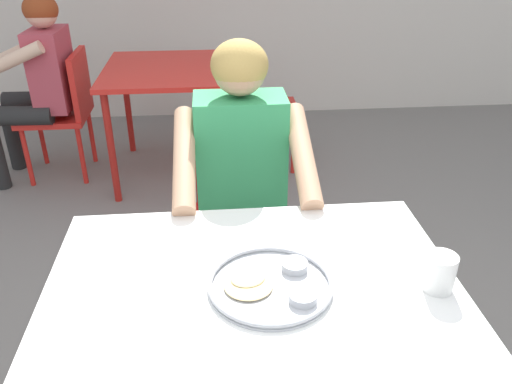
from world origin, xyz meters
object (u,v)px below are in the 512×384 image
Objects in this scene: table_background_red at (166,81)px; chair_foreground at (240,208)px; diner_foreground at (243,179)px; patron_background at (37,74)px; table_foreground at (254,315)px; chair_red_left at (66,106)px; chair_red_right at (256,100)px; thali_tray at (271,284)px; drinking_cup at (440,271)px.

chair_foreground is at bearing -74.39° from table_background_red.
diner_foreground reaches higher than patron_background.
patron_background is (-1.18, 1.37, 0.24)m from chair_foreground.
chair_red_left is at bearing 114.02° from table_foreground.
chair_red_right is at bearing 84.64° from table_foreground.
patron_background reaches higher than chair_foreground.
patron_background is at bearing 118.01° from thali_tray.
drinking_cup is at bearing -58.04° from diner_foreground.
diner_foreground is at bearing 92.27° from thali_tray.
diner_foreground is at bearing -57.23° from chair_red_left.
diner_foreground is 1.63m from table_background_red.
diner_foreground is 1.67m from chair_red_right.
drinking_cup is 0.08× the size of diner_foreground.
table_background_red is (-0.41, 2.26, -0.12)m from thali_tray.
diner_foreground reaches higher than thali_tray.
patron_background is at bearing 179.78° from table_background_red.
table_foreground is 2.54m from chair_red_left.
chair_foreground is 0.97× the size of chair_red_left.
chair_red_left is at bearing 122.52° from drinking_cup.
chair_foreground is at bearing 89.93° from diner_foreground.
chair_foreground is 0.66× the size of diner_foreground.
table_foreground is 1.33× the size of chair_foreground.
thali_tray is 0.93m from chair_foreground.
drinking_cup is at bearing -84.02° from chair_red_right.
table_foreground reaches higher than table_background_red.
drinking_cup is 2.82m from patron_background.
drinking_cup is 1.08m from chair_foreground.
table_foreground is 2.34m from chair_red_right.
chair_red_right is (-0.25, 2.36, -0.32)m from drinking_cup.
chair_red_right is (0.58, 0.06, -0.16)m from table_background_red.
chair_red_left reaches higher than table_foreground.
table_foreground is 1.29× the size of chair_red_right.
drinking_cup is 0.08× the size of patron_background.
chair_foreground is (0.02, 0.90, -0.20)m from table_foreground.
diner_foreground is at bearing -96.97° from chair_red_right.
chair_red_left is 1.00× the size of chair_red_right.
drinking_cup is 2.39m from chair_red_right.
thali_tray reaches higher than table_foreground.
diner_foreground is at bearing -76.41° from table_background_red.
diner_foreground is at bearing -53.45° from patron_background.
thali_tray is 0.42m from drinking_cup.
table_background_red is (-0.37, 2.27, -0.03)m from table_foreground.
table_background_red is at bearing 103.59° from diner_foreground.
thali_tray is 2.34m from chair_red_right.
diner_foreground reaches higher than table_background_red.
thali_tray is 0.26× the size of diner_foreground.
chair_foreground is at bearing -97.99° from chair_red_right.
table_background_red is at bearing -0.22° from patron_background.
table_foreground is 0.92m from chair_foreground.
chair_foreground is at bearing 91.71° from thali_tray.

